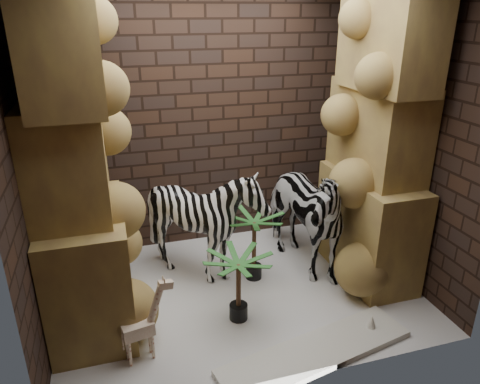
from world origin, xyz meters
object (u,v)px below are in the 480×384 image
object	(u,v)px
giraffe_toy	(138,322)
palm_front	(254,247)
surfboard	(316,352)
zebra_left	(205,228)
palm_back	(238,288)
zebra_right	(298,204)

from	to	relation	value
giraffe_toy	palm_front	bearing A→B (deg)	23.70
palm_front	surfboard	size ratio (longest dim) A/B	0.43
zebra_left	palm_front	bearing A→B (deg)	-21.86
palm_back	giraffe_toy	bearing A→B (deg)	-163.42
giraffe_toy	palm_front	xyz separation A→B (m)	(1.27, 0.89, 0.01)
zebra_right	surfboard	xyz separation A→B (m)	(-0.38, -1.34, -0.74)
zebra_left	palm_back	xyz separation A→B (m)	(0.13, -0.79, -0.24)
zebra_right	zebra_left	world-z (taller)	zebra_right
palm_back	zebra_left	bearing A→B (deg)	99.26
zebra_left	giraffe_toy	bearing A→B (deg)	-128.33
giraffe_toy	palm_front	size ratio (longest dim) A/B	0.98
palm_back	surfboard	world-z (taller)	palm_back
giraffe_toy	zebra_right	bearing A→B (deg)	17.34
palm_back	surfboard	xyz separation A→B (m)	(0.49, -0.65, -0.31)
zebra_right	giraffe_toy	xyz separation A→B (m)	(-1.79, -0.97, -0.39)
giraffe_toy	palm_back	size ratio (longest dim) A/B	1.09
zebra_right	zebra_left	bearing A→B (deg)	164.20
surfboard	palm_front	bearing A→B (deg)	84.35
zebra_right	palm_back	size ratio (longest dim) A/B	2.25
palm_back	surfboard	distance (m)	0.87
surfboard	zebra_right	bearing A→B (deg)	62.36
giraffe_toy	surfboard	xyz separation A→B (m)	(1.41, -0.37, -0.34)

